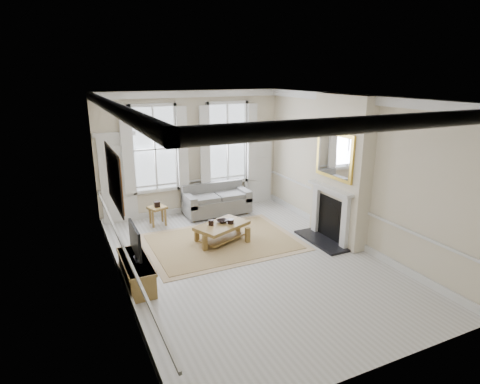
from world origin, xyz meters
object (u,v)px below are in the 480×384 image
side_table (157,211)px  tv_stand (136,272)px  sofa (216,201)px  coffee_table (222,227)px

side_table → tv_stand: size_ratio=0.38×
sofa → coffee_table: (-0.63, -1.95, 0.02)m
coffee_table → sofa: bearing=49.2°
side_table → tv_stand: side_table is taller
side_table → sofa: bearing=5.3°
sofa → side_table: (-1.71, -0.16, 0.03)m
sofa → coffee_table: 2.05m
coffee_table → tv_stand: bearing=-176.3°
sofa → side_table: 1.72m
coffee_table → tv_stand: tv_stand is taller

